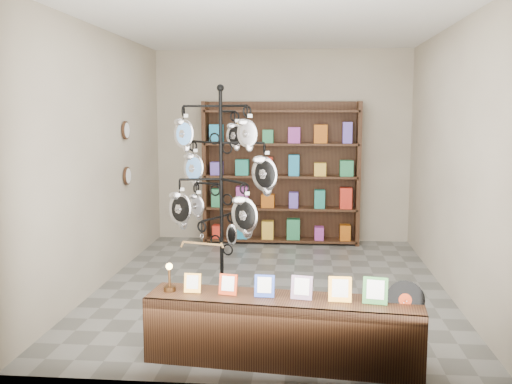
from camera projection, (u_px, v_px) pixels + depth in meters
ground at (272, 286)px, 6.73m from camera, size 5.00×5.00×0.00m
room_envelope at (272, 128)px, 6.48m from camera, size 5.00×5.00×5.00m
display_tree at (221, 180)px, 5.93m from camera, size 1.24×1.23×2.32m
front_shelf at (283, 330)px, 4.63m from camera, size 2.26×0.68×0.79m
back_shelving at (281, 177)px, 8.86m from camera, size 2.42×0.36×2.20m
wall_clocks at (126, 153)px, 7.49m from camera, size 0.03×0.24×0.84m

